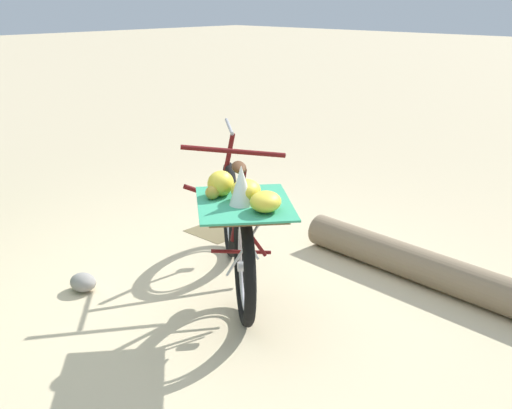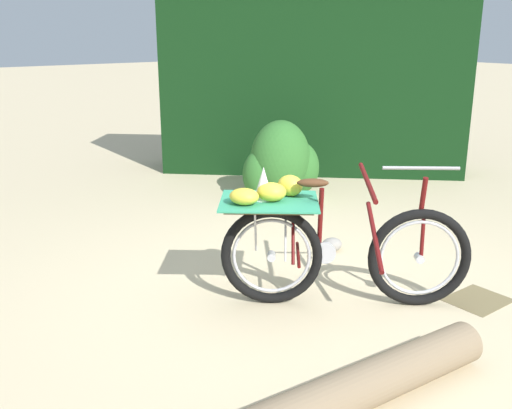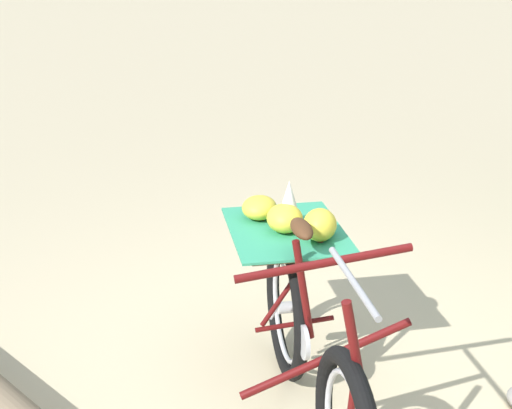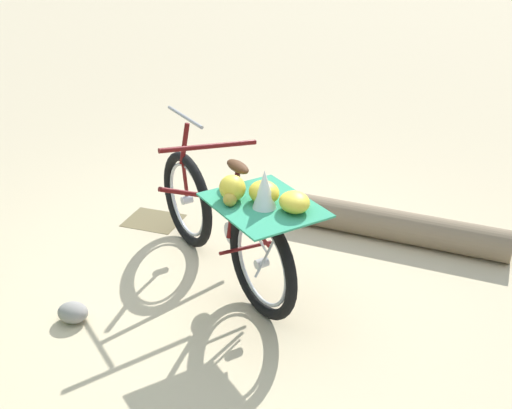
% 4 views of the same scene
% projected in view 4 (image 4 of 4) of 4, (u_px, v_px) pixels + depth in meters
% --- Properties ---
extents(ground_plane, '(60.00, 60.00, 0.00)m').
position_uv_depth(ground_plane, '(215.00, 296.00, 4.21)').
color(ground_plane, beige).
extents(bicycle, '(1.56, 1.36, 1.03)m').
position_uv_depth(bicycle, '(229.00, 220.00, 4.15)').
color(bicycle, black).
rests_on(bicycle, ground_plane).
extents(fallen_log, '(1.98, 0.39, 0.24)m').
position_uv_depth(fallen_log, '(378.00, 222.00, 4.90)').
color(fallen_log, '#7F6B51').
rests_on(fallen_log, ground_plane).
extents(path_stone, '(0.20, 0.16, 0.12)m').
position_uv_depth(path_stone, '(73.00, 312.00, 3.95)').
color(path_stone, gray).
rests_on(path_stone, ground_plane).
extents(leaf_litter_patch, '(0.44, 0.36, 0.01)m').
position_uv_depth(leaf_litter_patch, '(154.00, 220.00, 5.18)').
color(leaf_litter_patch, olive).
rests_on(leaf_litter_patch, ground_plane).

